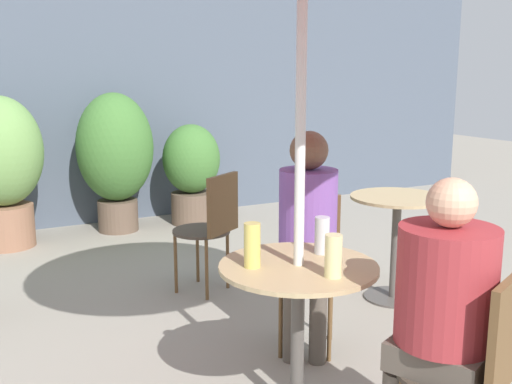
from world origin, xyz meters
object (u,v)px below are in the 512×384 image
(beer_glass_0, at_px, (333,256))
(potted_plant_0, at_px, (2,162))
(bistro_chair_1, at_px, (308,256))
(bistro_chair_0, at_px, (477,361))
(potted_plant_2, at_px, (192,169))
(seated_person_0, at_px, (441,306))
(beer_glass_2, at_px, (252,245))
(cafe_table_near, at_px, (298,305))
(cafe_table_far, at_px, (396,226))
(beer_glass_1, at_px, (322,235))
(potted_plant_1, at_px, (115,152))
(bistro_chair_2, at_px, (212,222))
(seated_person_1, at_px, (308,224))

(beer_glass_0, distance_m, potted_plant_0, 3.83)
(bistro_chair_1, distance_m, potted_plant_0, 3.19)
(bistro_chair_0, bearing_deg, potted_plant_2, -121.83)
(bistro_chair_0, height_order, potted_plant_0, potted_plant_0)
(seated_person_0, bearing_deg, potted_plant_2, -122.90)
(bistro_chair_1, xyz_separation_m, beer_glass_0, (-0.42, -0.83, 0.29))
(bistro_chair_0, bearing_deg, beer_glass_2, -80.82)
(cafe_table_near, distance_m, cafe_table_far, 1.65)
(beer_glass_1, bearing_deg, potted_plant_2, 78.36)
(bistro_chair_0, relative_size, beer_glass_0, 4.85)
(beer_glass_1, bearing_deg, bistro_chair_0, -80.14)
(bistro_chair_0, xyz_separation_m, beer_glass_1, (-0.14, 0.81, 0.29))
(bistro_chair_0, xyz_separation_m, potted_plant_2, (0.57, 4.26, 0.05))
(cafe_table_far, bearing_deg, bistro_chair_0, -122.03)
(bistro_chair_0, bearing_deg, seated_person_0, -90.00)
(cafe_table_far, xyz_separation_m, potted_plant_1, (-1.22, 2.67, 0.26))
(potted_plant_1, relative_size, potted_plant_2, 1.32)
(potted_plant_2, bearing_deg, bistro_chair_0, -97.64)
(bistro_chair_1, height_order, potted_plant_2, potted_plant_2)
(bistro_chair_2, xyz_separation_m, beer_glass_2, (-0.48, -1.55, 0.30))
(bistro_chair_2, bearing_deg, seated_person_1, 62.17)
(potted_plant_1, height_order, potted_plant_2, potted_plant_1)
(cafe_table_near, relative_size, seated_person_0, 0.61)
(cafe_table_near, relative_size, potted_plant_1, 0.54)
(cafe_table_far, distance_m, potted_plant_1, 2.95)
(potted_plant_1, bearing_deg, bistro_chair_0, -87.50)
(seated_person_0, bearing_deg, seated_person_1, -120.10)
(bistro_chair_2, xyz_separation_m, potted_plant_1, (-0.15, 2.00, 0.26))
(potted_plant_1, bearing_deg, beer_glass_1, -89.21)
(seated_person_1, distance_m, beer_glass_0, 0.79)
(beer_glass_0, relative_size, potted_plant_1, 0.13)
(bistro_chair_1, relative_size, beer_glass_0, 4.85)
(potted_plant_0, distance_m, potted_plant_1, 1.03)
(bistro_chair_0, height_order, beer_glass_2, beer_glass_2)
(beer_glass_0, xyz_separation_m, potted_plant_1, (0.09, 3.81, -0.04))
(bistro_chair_0, bearing_deg, bistro_chair_1, -120.00)
(seated_person_1, relative_size, potted_plant_0, 0.92)
(potted_plant_0, relative_size, potted_plant_2, 1.31)
(bistro_chair_0, xyz_separation_m, seated_person_1, (0.05, 1.23, 0.22))
(seated_person_0, xyz_separation_m, beer_glass_1, (-0.08, 0.67, 0.11))
(bistro_chair_0, distance_m, bistro_chair_2, 2.33)
(seated_person_0, distance_m, potted_plant_1, 4.19)
(bistro_chair_1, xyz_separation_m, seated_person_1, (-0.08, -0.12, 0.22))
(cafe_table_far, height_order, seated_person_0, seated_person_0)
(beer_glass_0, height_order, potted_plant_1, potted_plant_1)
(potted_plant_2, bearing_deg, cafe_table_near, -104.13)
(beer_glass_2, bearing_deg, potted_plant_0, 101.45)
(beer_glass_0, distance_m, beer_glass_1, 0.32)
(potted_plant_0, bearing_deg, potted_plant_2, 1.04)
(seated_person_0, distance_m, seated_person_1, 1.11)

